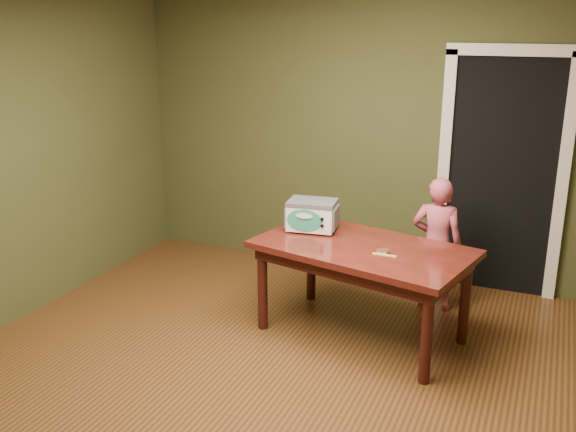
% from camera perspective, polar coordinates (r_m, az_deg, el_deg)
% --- Properties ---
extents(floor, '(5.00, 5.00, 0.00)m').
position_cam_1_polar(floor, '(4.44, -3.82, -15.57)').
color(floor, brown).
rests_on(floor, ground).
extents(room_shell, '(4.52, 5.02, 2.61)m').
position_cam_1_polar(room_shell, '(3.80, -4.33, 6.63)').
color(room_shell, '#404525').
rests_on(room_shell, ground).
extents(doorway, '(1.10, 0.66, 2.25)m').
position_cam_1_polar(doorway, '(6.26, 18.68, 3.85)').
color(doorway, black).
rests_on(doorway, ground).
extents(dining_table, '(1.76, 1.23, 0.75)m').
position_cam_1_polar(dining_table, '(4.93, 6.65, -3.73)').
color(dining_table, '#3C120D').
rests_on(dining_table, floor).
extents(toy_oven, '(0.44, 0.33, 0.25)m').
position_cam_1_polar(toy_oven, '(5.18, 2.16, 0.16)').
color(toy_oven, '#4C4F54').
rests_on(toy_oven, dining_table).
extents(baking_pan, '(0.10, 0.10, 0.02)m').
position_cam_1_polar(baking_pan, '(4.77, 8.43, -3.12)').
color(baking_pan, silver).
rests_on(baking_pan, dining_table).
extents(spatula, '(0.18, 0.03, 0.01)m').
position_cam_1_polar(spatula, '(4.72, 8.57, -3.45)').
color(spatula, '#E2C462').
rests_on(spatula, dining_table).
extents(child, '(0.44, 0.30, 1.16)m').
position_cam_1_polar(child, '(5.55, 13.05, -2.45)').
color(child, '#C14F64').
rests_on(child, floor).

